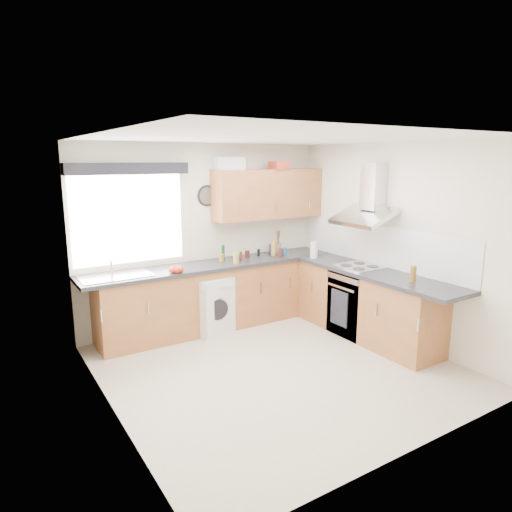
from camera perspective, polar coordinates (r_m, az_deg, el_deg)
ground_plane at (r=5.27m, az=2.69°, el=-13.75°), size 3.60×3.60×0.00m
ceiling at (r=4.75m, az=3.00°, el=14.52°), size 3.60×3.60×0.02m
wall_back at (r=6.39m, az=-6.45°, el=2.57°), size 3.60×0.02×2.50m
wall_front at (r=3.59m, az=19.59°, el=-5.57°), size 3.60×0.02×2.50m
wall_left at (r=4.13m, az=-18.13°, el=-3.20°), size 0.02×3.60×2.50m
wall_right at (r=6.06m, az=16.94°, el=1.59°), size 0.02×3.60×2.50m
window at (r=5.97m, az=-15.61°, el=4.44°), size 1.40×0.02×1.10m
window_blind at (r=5.84m, az=-15.70°, el=10.49°), size 1.50×0.18×0.14m
splashback at (r=6.26m, az=14.78°, el=1.39°), size 0.01×3.00×0.54m
base_cab_back at (r=6.29m, az=-5.94°, el=-5.27°), size 3.00×0.58×0.86m
base_cab_corner at (r=7.10m, az=5.77°, el=-3.25°), size 0.60×0.60×0.86m
base_cab_right at (r=6.14m, az=13.63°, el=-5.97°), size 0.58×2.10×0.86m
worktop_back at (r=6.20m, az=-5.16°, el=-1.14°), size 3.60×0.62×0.05m
worktop_right at (r=5.91m, az=14.81°, el=-2.15°), size 0.62×2.42×0.05m
sink at (r=5.73m, az=-17.11°, el=-2.07°), size 0.84×0.46×0.10m
oven at (r=6.24m, az=12.57°, el=-5.69°), size 0.56×0.58×0.85m
hob_plate at (r=6.11m, az=12.78°, el=-1.29°), size 0.52×0.52×0.01m
extractor_hood at (r=6.04m, az=13.84°, el=6.73°), size 0.52×0.78×0.66m
upper_cabinets at (r=6.65m, az=1.57°, el=7.77°), size 1.70×0.35×0.70m
washing_machine at (r=6.19m, az=-5.89°, el=-6.03°), size 0.63×0.62×0.76m
wall_clock at (r=6.33m, az=-6.07°, el=7.50°), size 0.29×0.04×0.29m
casserole at (r=6.39m, az=-3.55°, el=11.48°), size 0.42×0.31×0.17m
storage_box at (r=6.60m, az=2.89°, el=11.26°), size 0.26×0.22×0.11m
utensil_pot at (r=6.89m, az=2.79°, el=1.02°), size 0.11×0.11×0.14m
kitchen_roll at (r=6.53m, az=7.26°, el=0.77°), size 0.13×0.13×0.24m
tomato_cluster at (r=5.75m, az=-9.92°, el=-1.68°), size 0.18×0.18×0.07m
jar_0 at (r=6.28m, az=-4.34°, el=-0.24°), size 0.07×0.07×0.10m
jar_1 at (r=6.17m, az=-2.54°, el=-0.21°), size 0.07×0.07×0.15m
jar_2 at (r=6.64m, az=0.33°, el=0.44°), size 0.04×0.04×0.10m
jar_3 at (r=6.89m, az=2.31°, el=1.01°), size 0.05×0.05×0.13m
jar_4 at (r=6.29m, az=-1.93°, el=-0.05°), size 0.04×0.04×0.13m
jar_5 at (r=6.57m, az=3.06°, el=0.41°), size 0.07×0.07×0.12m
jar_6 at (r=6.65m, az=2.19°, el=0.98°), size 0.07×0.07×0.22m
jar_7 at (r=6.49m, az=-1.10°, el=0.20°), size 0.07×0.07×0.11m
jar_8 at (r=6.65m, az=3.57°, el=0.51°), size 0.08×0.08×0.12m
jar_9 at (r=6.83m, az=1.91°, el=0.93°), size 0.06×0.06×0.13m
jar_10 at (r=6.31m, az=-4.13°, el=0.37°), size 0.04×0.04×0.22m
bottle_0 at (r=5.52m, az=19.05°, el=-2.12°), size 0.07×0.07×0.19m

